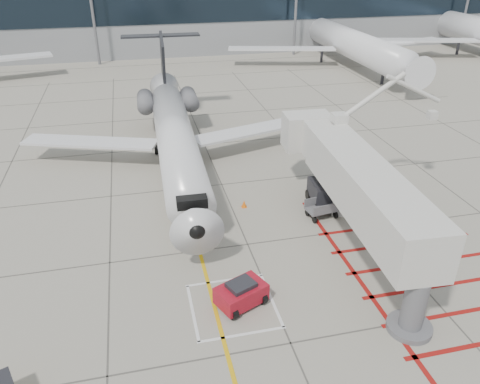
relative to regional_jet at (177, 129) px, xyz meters
name	(u,v)px	position (x,y,z in m)	size (l,w,h in m)	color
ground_plane	(266,287)	(2.90, -13.41, -4.10)	(260.00, 260.00, 0.00)	#9C9587
regional_jet	(177,129)	(0.00, 0.00, 0.00)	(24.83, 31.31, 8.20)	silver
jet_bridge	(365,198)	(8.91, -11.68, -0.50)	(8.54, 18.03, 7.21)	silver
pushback_tug	(241,293)	(1.33, -14.38, -3.40)	(2.40, 1.50, 1.40)	#A20F1F
baggage_cart	(322,209)	(8.37, -7.44, -3.48)	(1.99, 1.25, 1.25)	#5B5A5F
ground_power_unit	(349,202)	(10.31, -7.36, -3.25)	(2.15, 1.26, 1.70)	silver
cone_nose	(188,216)	(-0.17, -5.76, -3.83)	(0.39, 0.39, 0.54)	red
cone_side	(244,204)	(3.74, -5.03, -3.85)	(0.36, 0.36, 0.50)	orange
terminal_glass_band	(229,1)	(12.90, 42.54, 3.90)	(180.00, 0.10, 6.00)	black
bg_aircraft_c	(348,24)	(28.03, 32.59, 1.58)	(34.10, 37.89, 11.37)	silver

